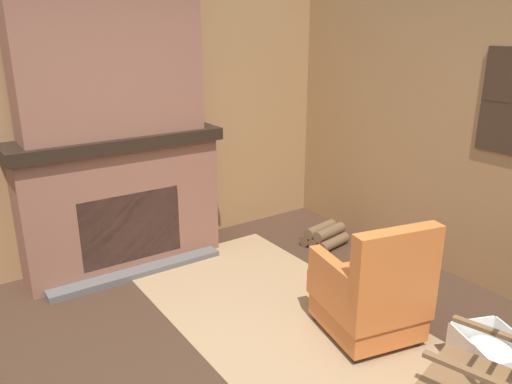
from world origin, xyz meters
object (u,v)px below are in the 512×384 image
(armchair, at_px, (372,295))
(storage_case, at_px, (123,124))
(firewood_stack, at_px, (325,236))
(oil_lamp_vase, at_px, (41,131))
(laundry_basket, at_px, (492,357))

(armchair, relative_size, storage_case, 4.07)
(armchair, height_order, firewood_stack, armchair)
(storage_case, bearing_deg, armchair, 22.97)
(armchair, bearing_deg, firewood_stack, -17.98)
(oil_lamp_vase, bearing_deg, storage_case, 89.99)
(laundry_basket, bearing_deg, armchair, -157.27)
(armchair, distance_m, laundry_basket, 0.84)
(laundry_basket, distance_m, storage_case, 3.42)
(laundry_basket, xyz_separation_m, oil_lamp_vase, (-2.96, -1.95, 1.21))
(laundry_basket, bearing_deg, storage_case, -157.09)
(armchair, distance_m, storage_case, 2.59)
(armchair, height_order, storage_case, storage_case)
(armchair, height_order, oil_lamp_vase, oil_lamp_vase)
(storage_case, bearing_deg, firewood_stack, 65.63)
(armchair, height_order, laundry_basket, armchair)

